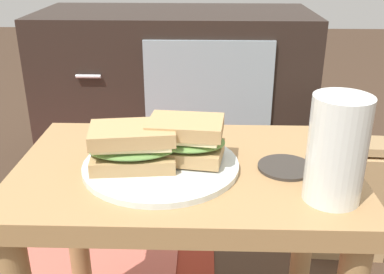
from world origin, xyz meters
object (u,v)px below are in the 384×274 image
(tv_cabinet, at_px, (176,90))
(plate, at_px, (161,165))
(sandwich_front, at_px, (133,146))
(sandwich_back, at_px, (187,140))
(coaster, at_px, (286,167))
(paper_bag, at_px, (347,196))
(beer_glass, at_px, (337,152))

(tv_cabinet, relative_size, plate, 3.80)
(sandwich_front, relative_size, sandwich_back, 1.07)
(plate, xyz_separation_m, coaster, (0.20, 0.00, -0.00))
(tv_cabinet, distance_m, coaster, 1.00)
(sandwich_back, height_order, paper_bag, sandwich_back)
(plate, bearing_deg, beer_glass, -18.95)
(sandwich_back, distance_m, beer_glass, 0.23)
(tv_cabinet, height_order, paper_bag, tv_cabinet)
(coaster, distance_m, paper_bag, 0.58)
(tv_cabinet, relative_size, sandwich_front, 6.41)
(tv_cabinet, distance_m, sandwich_back, 0.98)
(plate, xyz_separation_m, sandwich_front, (-0.04, -0.01, 0.04))
(plate, height_order, beer_glass, beer_glass)
(sandwich_back, distance_m, paper_bag, 0.69)
(beer_glass, bearing_deg, tv_cabinet, 105.48)
(sandwich_front, xyz_separation_m, sandwich_back, (0.08, 0.02, 0.00))
(sandwich_front, xyz_separation_m, beer_glass, (0.29, -0.08, 0.03))
(tv_cabinet, bearing_deg, plate, -87.69)
(plate, bearing_deg, coaster, 1.20)
(sandwich_back, height_order, coaster, sandwich_back)
(coaster, bearing_deg, sandwich_back, 177.76)
(tv_cabinet, relative_size, sandwich_back, 6.88)
(tv_cabinet, bearing_deg, beer_glass, -74.52)
(tv_cabinet, xyz_separation_m, beer_glass, (0.29, -1.05, 0.24))
(sandwich_front, height_order, paper_bag, sandwich_front)
(tv_cabinet, xyz_separation_m, plate, (0.04, -0.96, 0.17))
(plate, bearing_deg, tv_cabinet, 92.31)
(coaster, bearing_deg, paper_bag, 58.58)
(sandwich_front, xyz_separation_m, coaster, (0.24, 0.01, -0.04))
(paper_bag, bearing_deg, beer_glass, -112.21)
(tv_cabinet, xyz_separation_m, coaster, (0.24, -0.96, 0.17))
(coaster, bearing_deg, plate, -178.80)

